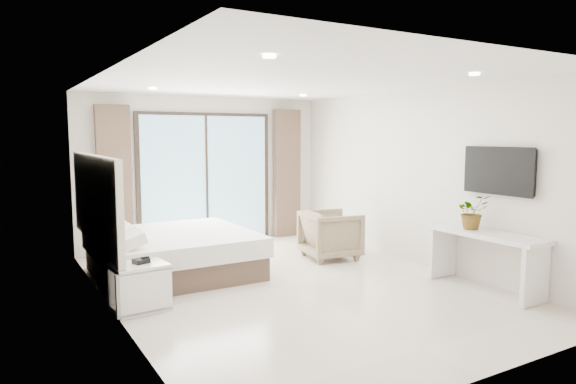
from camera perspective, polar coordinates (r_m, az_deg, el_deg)
name	(u,v)px	position (r m, az deg, el deg)	size (l,w,h in m)	color
ground	(292,285)	(7.02, 0.42, -10.27)	(6.20, 6.20, 0.00)	beige
room_shell	(249,165)	(7.40, -4.32, 3.04)	(4.62, 6.22, 2.72)	silver
bed	(172,253)	(7.61, -12.72, -6.64)	(2.17, 2.06, 0.74)	brown
nightstand	(140,287)	(6.22, -16.17, -10.10)	(0.63, 0.53, 0.54)	white
phone	(141,261)	(6.16, -16.00, -7.38)	(0.17, 0.13, 0.06)	black
console_desk	(485,248)	(7.12, 21.09, -5.78)	(0.50, 1.58, 0.77)	white
plant	(472,216)	(7.20, 19.78, -2.48)	(0.41, 0.46, 0.36)	#33662D
armchair	(331,232)	(8.42, 4.76, -4.49)	(0.83, 0.78, 0.85)	#917E5F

